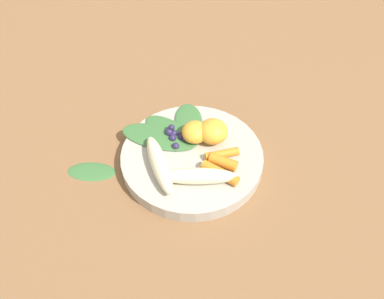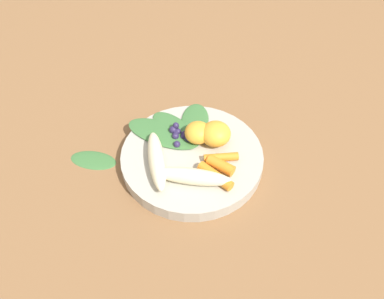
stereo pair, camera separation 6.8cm
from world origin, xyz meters
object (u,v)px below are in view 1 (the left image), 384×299
bowl (192,158)px  banana_peeled_right (159,164)px  banana_peeled_left (197,176)px  orange_segment_near (197,132)px  kale_leaf_stray (91,171)px

bowl → banana_peeled_right: size_ratio=1.92×
banana_peeled_left → banana_peeled_right: 0.07m
bowl → banana_peeled_left: banana_peeled_left is taller
banana_peeled_left → orange_segment_near: bearing=90.6°
bowl → banana_peeled_left: (-0.06, -0.02, 0.03)m
bowl → banana_peeled_left: bearing=-163.5°
orange_segment_near → kale_leaf_stray: 0.19m
kale_leaf_stray → bowl: bearing=-168.9°
banana_peeled_left → kale_leaf_stray: size_ratio=1.52×
orange_segment_near → bowl: bearing=175.1°
banana_peeled_left → kale_leaf_stray: 0.19m
bowl → kale_leaf_stray: 0.18m
banana_peeled_right → orange_segment_near: (0.08, -0.05, 0.00)m
banana_peeled_left → banana_peeled_right: (0.02, 0.06, 0.00)m
banana_peeled_left → orange_segment_near: orange_segment_near is taller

